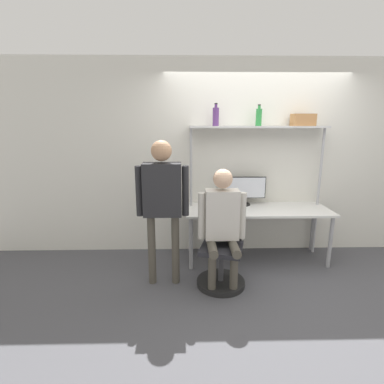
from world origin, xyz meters
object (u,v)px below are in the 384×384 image
at_px(office_chair, 222,260).
at_px(person_seated, 222,219).
at_px(person_standing, 162,195).
at_px(storage_box, 303,120).
at_px(bottle_green, 259,117).
at_px(bottle_purple, 216,116).
at_px(cell_phone, 238,211).
at_px(monitor, 243,189).
at_px(laptop, 220,207).

xyz_separation_m(office_chair, person_seated, (-0.01, -0.05, 0.52)).
height_order(person_standing, storage_box, storage_box).
relative_size(bottle_green, bottle_purple, 0.94).
distance_m(cell_phone, person_seated, 0.63).
bearing_deg(person_standing, monitor, 37.14).
relative_size(person_standing, bottle_green, 6.12).
xyz_separation_m(person_standing, bottle_green, (1.22, 0.79, 0.85)).
height_order(laptop, cell_phone, laptop).
bearing_deg(person_standing, office_chair, -3.00).
height_order(laptop, storage_box, storage_box).
distance_m(monitor, bottle_purple, 1.06).
relative_size(monitor, person_seated, 0.45).
xyz_separation_m(office_chair, person_standing, (-0.67, 0.04, 0.78)).
bearing_deg(person_seated, laptop, 85.46).
height_order(person_seated, bottle_green, bottle_green).
height_order(office_chair, bottle_green, bottle_green).
height_order(office_chair, person_seated, person_seated).
bearing_deg(person_standing, cell_phone, 26.83).
distance_m(monitor, office_chair, 1.14).
bearing_deg(cell_phone, office_chair, -117.40).
height_order(cell_phone, office_chair, office_chair).
distance_m(laptop, bottle_purple, 1.18).
bearing_deg(bottle_green, storage_box, -0.00).
distance_m(person_standing, bottle_green, 1.69).
bearing_deg(bottle_purple, laptop, -80.89).
xyz_separation_m(cell_phone, person_seated, (-0.28, -0.56, 0.08)).
bearing_deg(bottle_purple, cell_phone, -48.63).
relative_size(person_seated, bottle_purple, 4.71).
distance_m(laptop, cell_phone, 0.24).
height_order(office_chair, bottle_purple, bottle_purple).
xyz_separation_m(monitor, cell_phone, (-0.12, -0.33, -0.22)).
bearing_deg(person_standing, bottle_green, 33.04).
height_order(office_chair, storage_box, storage_box).
height_order(monitor, person_standing, person_standing).
bearing_deg(monitor, storage_box, -0.91).
xyz_separation_m(person_seated, bottle_purple, (-0.01, 0.88, 1.12)).
xyz_separation_m(cell_phone, office_chair, (-0.26, -0.51, -0.44)).
distance_m(cell_phone, bottle_green, 1.27).
bearing_deg(office_chair, bottle_purple, 91.12).
relative_size(cell_phone, person_standing, 0.09).
xyz_separation_m(laptop, bottle_purple, (-0.05, 0.31, 1.14)).
height_order(office_chair, person_standing, person_standing).
bearing_deg(bottle_purple, bottle_green, 0.00).
bearing_deg(cell_phone, bottle_green, 48.56).
bearing_deg(laptop, storage_box, 15.80).
bearing_deg(cell_phone, storage_box, 20.04).
distance_m(monitor, person_standing, 1.34).
bearing_deg(office_chair, monitor, 65.17).
xyz_separation_m(office_chair, storage_box, (1.14, 0.83, 1.60)).
bearing_deg(person_standing, person_seated, -7.20).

